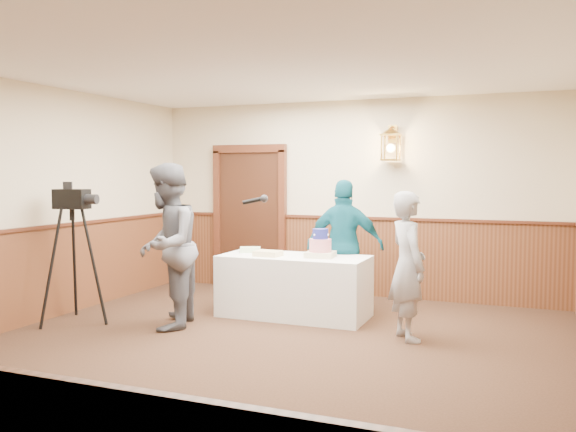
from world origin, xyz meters
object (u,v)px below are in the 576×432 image
at_px(tiered_cake, 320,246).
at_px(interviewer, 167,246).
at_px(sheet_cake_yellow, 268,253).
at_px(assistant_p, 345,246).
at_px(sheet_cake_green, 250,250).
at_px(baker, 408,266).
at_px(tv_camera_rig, 73,263).
at_px(display_table, 294,286).

height_order(tiered_cake, interviewer, interviewer).
distance_m(sheet_cake_yellow, assistant_p, 1.01).
distance_m(sheet_cake_green, assistant_p, 1.21).
distance_m(sheet_cake_yellow, interviewer, 1.25).
distance_m(baker, assistant_p, 1.42).
bearing_deg(tiered_cake, sheet_cake_yellow, -166.99).
bearing_deg(sheet_cake_green, interviewer, -112.31).
relative_size(sheet_cake_green, tv_camera_rig, 0.16).
xyz_separation_m(tiered_cake, assistant_p, (0.16, 0.49, -0.04)).
xyz_separation_m(baker, assistant_p, (-0.99, 1.02, 0.05)).
xyz_separation_m(display_table, sheet_cake_yellow, (-0.29, -0.15, 0.41)).
xyz_separation_m(tiered_cake, sheet_cake_green, (-0.99, 0.13, -0.10)).
bearing_deg(display_table, sheet_cake_green, 169.04).
bearing_deg(display_table, sheet_cake_yellow, -152.97).
bearing_deg(sheet_cake_yellow, display_table, 27.03).
xyz_separation_m(sheet_cake_yellow, sheet_cake_green, (-0.37, 0.27, -0.00)).
relative_size(sheet_cake_yellow, interviewer, 0.17).
xyz_separation_m(sheet_cake_yellow, assistant_p, (0.78, 0.64, 0.06)).
xyz_separation_m(display_table, assistant_p, (0.50, 0.49, 0.46)).
height_order(interviewer, assistant_p, interviewer).
relative_size(display_table, tiered_cake, 5.02).
distance_m(display_table, tiered_cake, 0.61).
bearing_deg(tiered_cake, sheet_cake_green, 172.64).
height_order(sheet_cake_yellow, sheet_cake_green, sheet_cake_yellow).
bearing_deg(tv_camera_rig, interviewer, 1.95).
distance_m(tiered_cake, sheet_cake_yellow, 0.65).
bearing_deg(tiered_cake, baker, -24.53).
bearing_deg(interviewer, tiered_cake, 107.06).
bearing_deg(sheet_cake_green, display_table, -10.96).
relative_size(interviewer, tv_camera_rig, 1.19).
bearing_deg(tiered_cake, assistant_p, 72.00).
height_order(tiered_cake, tv_camera_rig, tv_camera_rig).
xyz_separation_m(display_table, sheet_cake_green, (-0.65, 0.13, 0.41)).
height_order(display_table, tv_camera_rig, tv_camera_rig).
relative_size(display_table, sheet_cake_yellow, 5.81).
bearing_deg(display_table, baker, -19.47).
height_order(sheet_cake_green, baker, baker).
distance_m(display_table, baker, 1.63).
height_order(sheet_cake_yellow, tv_camera_rig, tv_camera_rig).
xyz_separation_m(tiered_cake, baker, (1.15, -0.52, -0.10)).
relative_size(tiered_cake, baker, 0.23).
height_order(sheet_cake_yellow, baker, baker).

